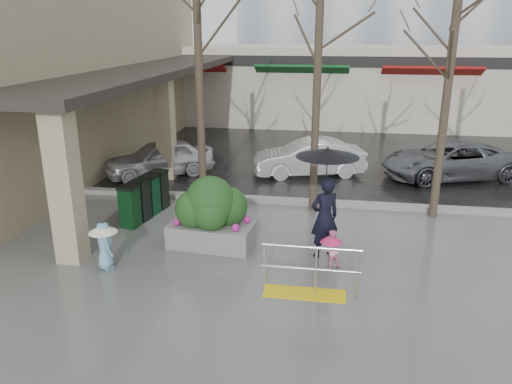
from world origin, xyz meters
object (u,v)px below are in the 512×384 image
(tree_west, at_px, (197,22))
(news_boxes, at_px, (145,197))
(planter, at_px, (211,213))
(car_c, at_px, (449,160))
(tree_mideast, at_px, (454,31))
(child_pink, at_px, (331,247))
(car_b, at_px, (309,158))
(tree_midwest, at_px, (320,15))
(woman, at_px, (326,194))
(car_a, at_px, (159,158))
(child_blue, at_px, (104,241))
(handrail, at_px, (308,277))

(tree_west, height_order, news_boxes, tree_west)
(tree_west, xyz_separation_m, planter, (0.97, -2.86, -4.26))
(car_c, bearing_deg, tree_mideast, -34.25)
(tree_mideast, bearing_deg, child_pink, -126.95)
(car_b, height_order, car_c, same)
(tree_midwest, distance_m, woman, 4.83)
(car_c, bearing_deg, car_b, -103.30)
(tree_mideast, distance_m, car_a, 10.07)
(car_a, height_order, car_b, same)
(planter, bearing_deg, news_boxes, 144.89)
(news_boxes, distance_m, car_c, 10.30)
(tree_west, height_order, tree_mideast, tree_west)
(news_boxes, bearing_deg, tree_west, 54.36)
(child_blue, bearing_deg, handrail, -141.89)
(tree_west, relative_size, news_boxes, 3.36)
(tree_mideast, bearing_deg, woman, -133.79)
(tree_mideast, relative_size, woman, 2.55)
(handrail, height_order, child_blue, child_blue)
(news_boxes, height_order, car_c, car_c)
(tree_west, distance_m, tree_midwest, 3.20)
(handrail, distance_m, woman, 2.11)
(child_blue, distance_m, planter, 2.49)
(child_blue, relative_size, car_b, 0.28)
(child_pink, xyz_separation_m, child_blue, (-4.77, -0.75, 0.13))
(child_pink, xyz_separation_m, news_boxes, (-5.05, 2.35, 0.04))
(car_a, bearing_deg, planter, -3.47)
(planter, height_order, car_c, planter)
(news_boxes, relative_size, car_a, 0.55)
(tree_mideast, xyz_separation_m, child_blue, (-7.50, -4.37, -4.23))
(handrail, distance_m, news_boxes, 5.83)
(tree_mideast, distance_m, child_blue, 9.66)
(tree_mideast, relative_size, planter, 3.18)
(tree_midwest, distance_m, news_boxes, 6.60)
(child_pink, relative_size, planter, 0.43)
(child_pink, distance_m, news_boxes, 5.57)
(news_boxes, distance_m, car_a, 4.02)
(woman, xyz_separation_m, child_pink, (0.17, -0.60, -0.98))
(handrail, relative_size, child_blue, 1.79)
(tree_west, height_order, woman, tree_west)
(child_blue, bearing_deg, planter, -98.77)
(tree_west, height_order, child_blue, tree_west)
(tree_midwest, xyz_separation_m, child_pink, (0.57, -3.63, -4.72))
(tree_mideast, relative_size, car_b, 1.70)
(handrail, distance_m, car_a, 9.31)
(car_a, bearing_deg, tree_west, 6.76)
(car_a, bearing_deg, car_c, 63.36)
(planter, bearing_deg, tree_mideast, 27.34)
(handrail, xyz_separation_m, woman, (0.24, 1.77, 1.11))
(woman, xyz_separation_m, car_b, (-0.72, 6.52, -0.86))
(tree_midwest, relative_size, news_boxes, 3.45)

